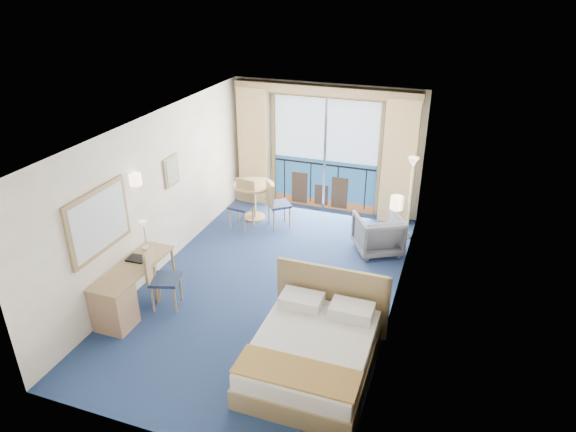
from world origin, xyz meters
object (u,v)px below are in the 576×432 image
object	(u,v)px
nightstand	(374,305)
desk_chair	(159,275)
bed	(313,351)
floor_lamp	(412,178)
table_chair_b	(243,201)
armchair	(378,234)
table_chair_a	(275,201)
desk	(119,299)
round_table	(254,193)

from	to	relation	value
nightstand	desk_chair	distance (m)	3.27
desk_chair	nightstand	bearing A→B (deg)	-93.38
bed	floor_lamp	size ratio (longest dim) A/B	1.19
desk_chair	table_chair_b	size ratio (longest dim) A/B	1.03
armchair	table_chair_a	size ratio (longest dim) A/B	0.83
nightstand	floor_lamp	world-z (taller)	floor_lamp
bed	armchair	distance (m)	3.36
bed	desk	size ratio (longest dim) A/B	1.27
bed	nightstand	size ratio (longest dim) A/B	3.83
desk_chair	round_table	bearing A→B (deg)	-18.99
bed	floor_lamp	bearing A→B (deg)	81.04
table_chair_a	table_chair_b	bearing A→B (deg)	70.09
nightstand	round_table	distance (m)	4.01
nightstand	table_chair_a	world-z (taller)	table_chair_a
nightstand	table_chair_b	bearing A→B (deg)	144.22
desk	bed	bearing A→B (deg)	0.01
armchair	desk	distance (m)	4.62
floor_lamp	round_table	distance (m)	3.19
round_table	table_chair_a	size ratio (longest dim) A/B	0.87
bed	table_chair_b	distance (m)	4.33
bed	table_chair_b	xyz separation A→B (m)	(-2.53, 3.51, 0.26)
floor_lamp	desk	bearing A→B (deg)	-131.38
floor_lamp	table_chair_b	xyz separation A→B (m)	(-3.17, -0.58, -0.69)
table_chair_b	round_table	bearing A→B (deg)	88.05
floor_lamp	desk_chair	xyz separation A→B (m)	(-3.26, -3.54, -0.68)
nightstand	armchair	bearing A→B (deg)	99.05
armchair	desk_chair	xyz separation A→B (m)	(-2.84, -2.80, 0.19)
armchair	table_chair_a	xyz separation A→B (m)	(-2.14, 0.35, 0.18)
table_chair_a	bed	bearing A→B (deg)	169.74
desk_chair	floor_lamp	bearing A→B (deg)	-59.10
desk	table_chair_a	xyz separation A→B (m)	(1.04, 3.71, 0.15)
nightstand	desk	xyz separation A→B (m)	(-3.51, -1.29, 0.14)
armchair	desk_chair	distance (m)	3.99
armchair	table_chair_a	world-z (taller)	table_chair_a
nightstand	desk	bearing A→B (deg)	-159.83
armchair	desk_chair	size ratio (longest dim) A/B	0.81
bed	desk	xyz separation A→B (m)	(-2.96, -0.00, 0.11)
desk	desk_chair	size ratio (longest dim) A/B	1.54
nightstand	desk	distance (m)	3.75
bed	floor_lamp	world-z (taller)	floor_lamp
desk	table_chair_a	bearing A→B (deg)	74.26
armchair	bed	bearing A→B (deg)	56.79
desk	round_table	size ratio (longest dim) A/B	1.81
bed	table_chair_b	size ratio (longest dim) A/B	2.01
round_table	table_chair_a	world-z (taller)	table_chair_a
desk_chair	table_chair_b	distance (m)	2.95
desk	table_chair_a	distance (m)	3.85
nightstand	floor_lamp	bearing A→B (deg)	88.10
armchair	desk_chair	world-z (taller)	desk_chair
nightstand	desk_chair	world-z (taller)	desk_chair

